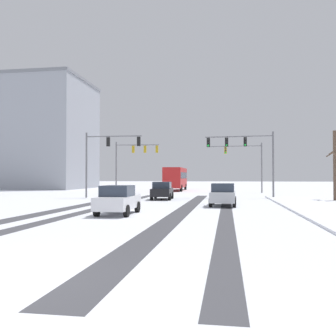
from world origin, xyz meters
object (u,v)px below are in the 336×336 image
Objects in this scene: traffic_signal_far_right at (247,158)px; bus_oncoming at (176,177)px; traffic_signal_near_right at (245,149)px; bare_tree_sidewalk_far at (336,162)px; car_silver_second at (223,195)px; car_white_third at (118,200)px; traffic_signal_near_left at (105,151)px; office_building_far_left_block at (25,135)px; traffic_signal_far_left at (133,155)px; car_black_lead at (162,191)px.

traffic_signal_far_right is 12.04m from bus_oncoming.
traffic_signal_near_right is 8.31m from bare_tree_sidewalk_far.
bus_oncoming is at bearing 117.92° from traffic_signal_near_right.
car_white_third is at bearing -130.01° from car_silver_second.
office_building_far_left_block reaches higher than traffic_signal_near_left.
car_silver_second and car_white_third have the same top height.
bare_tree_sidewalk_far is at bearing -1.61° from traffic_signal_near_left.
bare_tree_sidewalk_far is (15.51, 14.59, 2.58)m from car_white_third.
traffic_signal_far_right is at bearing 82.70° from car_silver_second.
traffic_signal_far_left is 26.25m from car_white_third.
bare_tree_sidewalk_far reaches higher than bus_oncoming.
traffic_signal_near_left is (-13.70, -2.10, -0.18)m from traffic_signal_near_right.
car_white_third is at bearing -114.23° from traffic_signal_near_right.
bus_oncoming is 29.44m from office_building_far_left_block.
traffic_signal_near_left is 1.55× the size of car_black_lead.
traffic_signal_far_left is (-13.47, 8.03, -0.04)m from traffic_signal_near_right.
traffic_signal_near_right is 19.38m from car_white_third.
bare_tree_sidewalk_far reaches higher than car_black_lead.
bus_oncoming is (-1.74, 21.51, 1.18)m from car_black_lead.
car_black_lead is 1.01× the size of car_silver_second.
traffic_signal_far_left and traffic_signal_far_right have the same top height.
bus_oncoming reaches higher than car_white_third.
office_building_far_left_block is (-23.84, 15.33, 4.73)m from traffic_signal_far_left.
car_black_lead is 21.62m from bus_oncoming.
bus_oncoming is (-7.35, 28.22, 1.18)m from car_silver_second.
car_silver_second is 1.00× the size of car_white_third.
traffic_signal_far_left is 10.13m from traffic_signal_near_left.
traffic_signal_far_right reaches higher than car_silver_second.
office_building_far_left_block reaches higher than traffic_signal_far_left.
traffic_signal_near_right is 1.04× the size of traffic_signal_near_left.
car_white_third is at bearing -68.71° from traffic_signal_near_left.
bare_tree_sidewalk_far is (21.20, -10.73, -1.38)m from traffic_signal_far_left.
office_building_far_left_block is at bearing 163.23° from traffic_signal_far_right.
bus_oncoming is (-9.41, 17.75, -2.82)m from traffic_signal_near_right.
bare_tree_sidewalk_far is (17.14, -20.45, 1.41)m from bus_oncoming.
car_white_third is at bearing -77.34° from traffic_signal_far_left.
traffic_signal_far_right is at bearing -29.90° from bus_oncoming.
car_silver_second is 29.18m from bus_oncoming.
traffic_signal_far_right reaches higher than bus_oncoming.
traffic_signal_near_right is 11.91m from traffic_signal_far_right.
car_white_third is 35.10m from bus_oncoming.
traffic_signal_far_left is 13.72m from car_black_lead.
bare_tree_sidewalk_far reaches higher than car_white_third.
car_black_lead is 0.62× the size of bare_tree_sidewalk_far.
traffic_signal_near_right is at bearing 26.13° from car_black_lead.
bare_tree_sidewalk_far is at bearing 43.25° from car_white_third.
bus_oncoming is at bearing 150.10° from traffic_signal_far_right.
car_silver_second is at bearing 49.99° from car_white_third.
traffic_signal_near_right is at bearing 78.89° from car_silver_second.
office_building_far_left_block is (-45.04, 26.06, 6.11)m from bare_tree_sidewalk_far.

